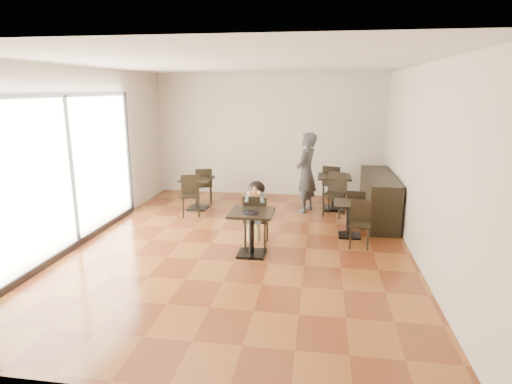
% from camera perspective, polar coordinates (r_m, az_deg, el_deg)
% --- Properties ---
extents(floor, '(6.00, 8.00, 0.01)m').
position_cam_1_polar(floor, '(7.93, -1.86, -7.07)').
color(floor, brown).
rests_on(floor, ground).
extents(ceiling, '(6.00, 8.00, 0.01)m').
position_cam_1_polar(ceiling, '(7.43, -2.06, 16.69)').
color(ceiling, silver).
rests_on(ceiling, floor).
extents(wall_back, '(6.00, 0.01, 3.20)m').
position_cam_1_polar(wall_back, '(11.44, 1.77, 7.57)').
color(wall_back, beige).
rests_on(wall_back, floor).
extents(wall_front, '(6.00, 0.01, 3.20)m').
position_cam_1_polar(wall_front, '(3.76, -13.30, -5.33)').
color(wall_front, beige).
rests_on(wall_front, floor).
extents(wall_left, '(0.01, 8.00, 3.20)m').
position_cam_1_polar(wall_left, '(8.59, -22.10, 4.58)').
color(wall_left, beige).
rests_on(wall_left, floor).
extents(wall_right, '(0.01, 8.00, 3.20)m').
position_cam_1_polar(wall_right, '(7.57, 21.03, 3.58)').
color(wall_right, beige).
rests_on(wall_right, floor).
extents(storefront_window, '(0.04, 4.50, 2.60)m').
position_cam_1_polar(storefront_window, '(8.18, -23.55, 2.62)').
color(storefront_window, white).
rests_on(storefront_window, floor).
extents(child_table, '(0.74, 0.74, 0.78)m').
position_cam_1_polar(child_table, '(7.35, -0.59, -5.54)').
color(child_table, black).
rests_on(child_table, floor).
extents(child_chair, '(0.42, 0.42, 0.94)m').
position_cam_1_polar(child_chair, '(7.84, 0.06, -3.69)').
color(child_chair, black).
rests_on(child_chair, floor).
extents(child, '(0.42, 0.59, 1.18)m').
position_cam_1_polar(child, '(7.80, 0.06, -2.85)').
color(child, slate).
rests_on(child, child_chair).
extents(plate, '(0.26, 0.26, 0.02)m').
position_cam_1_polar(plate, '(7.13, -0.73, -2.78)').
color(plate, black).
rests_on(plate, child_table).
extents(pizza_slice, '(0.27, 0.21, 0.06)m').
position_cam_1_polar(pizza_slice, '(7.51, -0.16, -0.09)').
color(pizza_slice, '#E4C87A').
rests_on(pizza_slice, child).
extents(adult_patron, '(0.64, 0.78, 1.85)m').
position_cam_1_polar(adult_patron, '(9.89, 6.71, 2.57)').
color(adult_patron, '#393A3E').
rests_on(adult_patron, floor).
extents(cafe_table_mid, '(0.70, 0.70, 0.68)m').
position_cam_1_polar(cafe_table_mid, '(8.47, 12.43, -3.61)').
color(cafe_table_mid, black).
rests_on(cafe_table_mid, floor).
extents(cafe_table_left, '(0.90, 0.90, 0.75)m').
position_cam_1_polar(cafe_table_left, '(10.25, -7.81, -0.20)').
color(cafe_table_left, black).
rests_on(cafe_table_left, floor).
extents(cafe_table_back, '(0.98, 0.98, 0.81)m').
position_cam_1_polar(cafe_table_back, '(10.29, 10.31, -0.09)').
color(cafe_table_back, black).
rests_on(cafe_table_back, floor).
extents(chair_mid_a, '(0.40, 0.40, 0.82)m').
position_cam_1_polar(chair_mid_a, '(8.99, 13.13, -2.19)').
color(chair_mid_a, black).
rests_on(chair_mid_a, floor).
extents(chair_mid_b, '(0.40, 0.40, 0.82)m').
position_cam_1_polar(chair_mid_b, '(7.94, 13.69, -4.33)').
color(chair_mid_b, black).
rests_on(chair_mid_b, floor).
extents(chair_left_a, '(0.51, 0.51, 0.90)m').
position_cam_1_polar(chair_left_a, '(10.75, -7.00, 0.88)').
color(chair_left_a, black).
rests_on(chair_left_a, floor).
extents(chair_left_b, '(0.51, 0.51, 0.90)m').
position_cam_1_polar(chair_left_b, '(9.73, -8.73, -0.53)').
color(chair_left_b, black).
rests_on(chair_left_b, floor).
extents(chair_back_a, '(0.56, 0.56, 0.97)m').
position_cam_1_polar(chair_back_a, '(10.81, 10.26, 1.02)').
color(chair_back_a, black).
rests_on(chair_back_a, floor).
extents(chair_back_b, '(0.56, 0.56, 0.97)m').
position_cam_1_polar(chair_back_b, '(9.74, 10.40, -0.37)').
color(chair_back_b, black).
rests_on(chair_back_b, floor).
extents(service_counter, '(0.60, 2.40, 1.00)m').
position_cam_1_polar(service_counter, '(9.66, 16.03, -0.72)').
color(service_counter, black).
rests_on(service_counter, floor).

